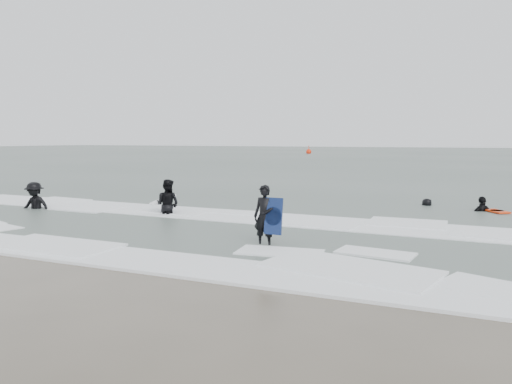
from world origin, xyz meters
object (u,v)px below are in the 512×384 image
at_px(buoy, 309,152).
at_px(surfer_centre, 264,247).
at_px(surfer_right_far, 427,207).
at_px(surfer_breaker, 35,210).
at_px(surfer_right_near, 482,212).
at_px(surfer_wading, 168,215).

bearing_deg(buoy, surfer_centre, -72.08).
bearing_deg(surfer_centre, surfer_right_far, 76.46).
bearing_deg(surfer_right_far, buoy, -114.28).
height_order(surfer_centre, surfer_breaker, surfer_breaker).
distance_m(surfer_right_near, surfer_right_far, 2.28).
bearing_deg(buoy, surfer_breaker, -79.42).
xyz_separation_m(surfer_wading, surfer_breaker, (-5.61, -1.09, 0.00)).
relative_size(surfer_centre, surfer_wading, 0.88).
bearing_deg(surfer_centre, surfer_breaker, 171.32).
bearing_deg(surfer_breaker, surfer_right_far, 16.11).
relative_size(surfer_right_far, buoy, 0.91).
height_order(surfer_breaker, surfer_right_far, surfer_breaker).
distance_m(surfer_centre, surfer_right_near, 10.59).
bearing_deg(surfer_right_near, surfer_centre, 21.78).
relative_size(surfer_right_near, buoy, 1.08).
height_order(surfer_centre, surfer_wading, surfer_wading).
bearing_deg(surfer_breaker, buoy, 88.17).
height_order(surfer_breaker, buoy, buoy).
bearing_deg(surfer_breaker, surfer_centre, -24.47).
distance_m(surfer_wading, buoy, 76.89).
bearing_deg(surfer_right_far, surfer_centre, 26.20).
bearing_deg(surfer_right_near, surfer_wading, -10.42).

